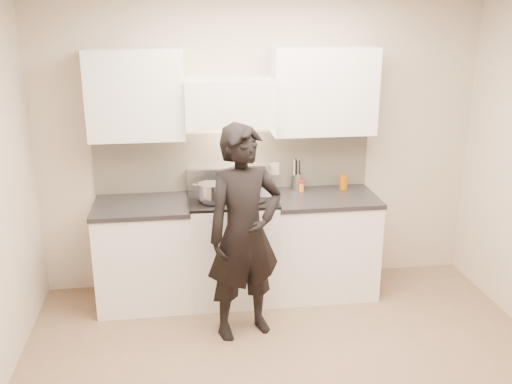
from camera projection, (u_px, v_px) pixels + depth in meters
room_shell at (283, 151)px, 3.81m from camera, size 4.04×3.54×2.70m
stove at (233, 247)px, 5.11m from camera, size 0.76×0.65×0.96m
counter_right at (323, 243)px, 5.22m from camera, size 0.92×0.67×0.92m
counter_left at (145, 253)px, 5.01m from camera, size 0.82×0.67×0.92m
wok at (244, 178)px, 5.08m from camera, size 0.41×0.50×0.33m
stock_pot at (210, 192)px, 4.83m from camera, size 0.29×0.28×0.14m
utensil_crock at (296, 180)px, 5.22m from camera, size 0.11×0.11×0.28m
spice_jar at (302, 186)px, 5.18m from camera, size 0.05×0.05×0.10m
oil_glass at (344, 182)px, 5.25m from camera, size 0.08×0.08×0.13m
person at (244, 233)px, 4.40m from camera, size 0.72×0.59×1.71m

